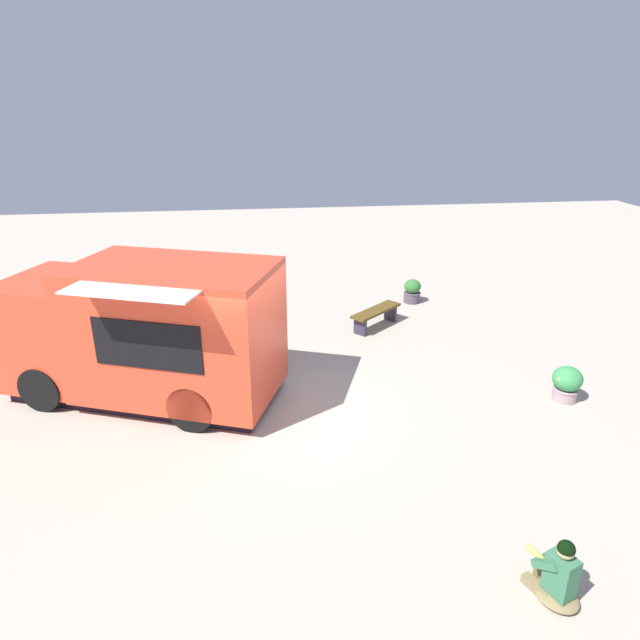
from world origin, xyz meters
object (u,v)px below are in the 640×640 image
Objects in this scene: food_truck at (145,334)px; planter_flowering_near at (412,291)px; person_customer at (557,577)px; planter_flowering_side at (82,306)px; planter_flowering_far at (567,383)px; plaza_bench at (376,314)px.

food_truck is 8.22× the size of planter_flowering_near.
planter_flowering_near is (-1.17, -9.83, 0.02)m from person_customer.
planter_flowering_near is 0.88× the size of planter_flowering_side.
planter_flowering_side is (8.72, 0.25, 0.06)m from planter_flowering_near.
planter_flowering_far is 0.47× the size of plaza_bench.
plaza_bench is (-4.99, -2.78, -0.91)m from food_truck.
food_truck is 7.88m from planter_flowering_far.
person_customer is 12.20m from planter_flowering_side.
person_customer is 1.25× the size of planter_flowering_far.
food_truck is at bearing 34.79° from planter_flowering_near.
planter_flowering_far is at bearing 103.38° from planter_flowering_near.
food_truck is at bearing 29.11° from plaza_bench.
food_truck is 6.42× the size of person_customer.
planter_flowering_far is 11.41m from planter_flowering_side.
planter_flowering_near is 0.97× the size of planter_flowering_far.
planter_flowering_near is at bearing -178.34° from planter_flowering_side.
planter_flowering_near reaches higher than plaza_bench.
planter_flowering_side is at bearing -28.13° from planter_flowering_far.
food_truck is 7.25× the size of planter_flowering_side.
planter_flowering_side reaches higher than plaza_bench.
person_customer reaches higher than planter_flowering_near.
planter_flowering_far reaches higher than planter_flowering_near.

